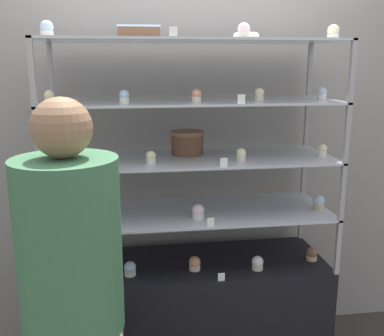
% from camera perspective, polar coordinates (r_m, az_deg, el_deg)
% --- Properties ---
extents(back_wall, '(8.00, 0.05, 2.60)m').
position_cam_1_polar(back_wall, '(2.82, -1.21, 3.41)').
color(back_wall, gray).
rests_on(back_wall, ground_plane).
extents(display_base, '(1.52, 0.54, 0.67)m').
position_cam_1_polar(display_base, '(2.77, 0.00, -18.14)').
color(display_base, black).
rests_on(display_base, ground_plane).
extents(display_riser_lower, '(1.52, 0.54, 0.31)m').
position_cam_1_polar(display_riser_lower, '(2.51, 0.00, -5.80)').
color(display_riser_lower, '#99999E').
rests_on(display_riser_lower, display_base).
extents(display_riser_middle, '(1.52, 0.54, 0.31)m').
position_cam_1_polar(display_riser_middle, '(2.42, 0.00, 1.04)').
color(display_riser_middle, '#99999E').
rests_on(display_riser_middle, display_riser_lower).
extents(display_riser_upper, '(1.52, 0.54, 0.31)m').
position_cam_1_polar(display_riser_upper, '(2.38, 0.00, 8.26)').
color(display_riser_upper, '#99999E').
rests_on(display_riser_upper, display_riser_middle).
extents(display_riser_top, '(1.52, 0.54, 0.31)m').
position_cam_1_polar(display_riser_top, '(2.37, 0.00, 15.63)').
color(display_riser_top, '#99999E').
rests_on(display_riser_top, display_riser_upper).
extents(layer_cake_centerpiece, '(0.19, 0.19, 0.13)m').
position_cam_1_polar(layer_cake_centerpiece, '(2.48, -0.61, 3.25)').
color(layer_cake_centerpiece, brown).
rests_on(layer_cake_centerpiece, display_riser_middle).
extents(sheet_cake_frosted, '(0.21, 0.17, 0.06)m').
position_cam_1_polar(sheet_cake_frosted, '(2.33, -6.83, 16.74)').
color(sheet_cake_frosted, brown).
rests_on(sheet_cake_frosted, display_riser_top).
extents(cupcake_0, '(0.06, 0.06, 0.08)m').
position_cam_1_polar(cupcake_0, '(2.54, -16.05, -12.24)').
color(cupcake_0, white).
rests_on(cupcake_0, display_base).
extents(cupcake_1, '(0.06, 0.06, 0.08)m').
position_cam_1_polar(cupcake_1, '(2.47, -7.87, -12.57)').
color(cupcake_1, beige).
rests_on(cupcake_1, display_base).
extents(cupcake_2, '(0.06, 0.06, 0.08)m').
position_cam_1_polar(cupcake_2, '(2.51, 0.24, -12.05)').
color(cupcake_2, beige).
rests_on(cupcake_2, display_base).
extents(cupcake_3, '(0.06, 0.06, 0.08)m').
position_cam_1_polar(cupcake_3, '(2.54, 8.31, -11.86)').
color(cupcake_3, beige).
rests_on(cupcake_3, display_base).
extents(cupcake_4, '(0.06, 0.06, 0.08)m').
position_cam_1_polar(cupcake_4, '(2.71, 14.97, -10.50)').
color(cupcake_4, '#CCB28C').
rests_on(cupcake_4, display_base).
extents(price_tag_0, '(0.04, 0.00, 0.04)m').
position_cam_1_polar(price_tag_0, '(2.40, 3.75, -13.65)').
color(price_tag_0, white).
rests_on(price_tag_0, display_base).
extents(cupcake_5, '(0.06, 0.06, 0.08)m').
position_cam_1_polar(cupcake_5, '(2.37, -16.71, -6.17)').
color(cupcake_5, '#CCB28C').
rests_on(cupcake_5, display_riser_lower).
extents(cupcake_6, '(0.06, 0.06, 0.08)m').
position_cam_1_polar(cupcake_6, '(2.37, 0.77, -5.59)').
color(cupcake_6, white).
rests_on(cupcake_6, display_riser_lower).
extents(cupcake_7, '(0.06, 0.06, 0.08)m').
position_cam_1_polar(cupcake_7, '(2.62, 15.79, -4.24)').
color(cupcake_7, '#CCB28C').
rests_on(cupcake_7, display_riser_lower).
extents(price_tag_1, '(0.04, 0.00, 0.04)m').
position_cam_1_polar(price_tag_1, '(2.27, 2.39, -6.87)').
color(price_tag_1, white).
rests_on(price_tag_1, display_riser_lower).
extents(cupcake_8, '(0.05, 0.05, 0.07)m').
position_cam_1_polar(cupcake_8, '(2.33, -17.01, 1.18)').
color(cupcake_8, '#CCB28C').
rests_on(cupcake_8, display_riser_middle).
extents(cupcake_9, '(0.05, 0.05, 0.07)m').
position_cam_1_polar(cupcake_9, '(2.26, -5.24, 1.35)').
color(cupcake_9, white).
rests_on(cupcake_9, display_riser_middle).
extents(cupcake_10, '(0.05, 0.05, 0.07)m').
position_cam_1_polar(cupcake_10, '(2.34, 6.27, 1.70)').
color(cupcake_10, beige).
rests_on(cupcake_10, display_riser_middle).
extents(cupcake_11, '(0.05, 0.05, 0.07)m').
position_cam_1_polar(cupcake_11, '(2.54, 16.21, 2.17)').
color(cupcake_11, white).
rests_on(cupcake_11, display_riser_middle).
extents(price_tag_2, '(0.04, 0.00, 0.04)m').
position_cam_1_polar(price_tag_2, '(2.20, 4.07, 0.73)').
color(price_tag_2, white).
rests_on(price_tag_2, display_riser_middle).
extents(cupcake_12, '(0.05, 0.05, 0.06)m').
position_cam_1_polar(cupcake_12, '(2.27, -17.68, 8.58)').
color(cupcake_12, beige).
rests_on(cupcake_12, display_riser_upper).
extents(cupcake_13, '(0.05, 0.05, 0.06)m').
position_cam_1_polar(cupcake_13, '(2.23, -8.61, 8.97)').
color(cupcake_13, white).
rests_on(cupcake_13, display_riser_upper).
extents(cupcake_14, '(0.05, 0.05, 0.06)m').
position_cam_1_polar(cupcake_14, '(2.26, 0.58, 9.18)').
color(cupcake_14, beige).
rests_on(cupcake_14, display_riser_upper).
extents(cupcake_15, '(0.05, 0.05, 0.06)m').
position_cam_1_polar(cupcake_15, '(2.37, 8.56, 9.23)').
color(cupcake_15, beige).
rests_on(cupcake_15, display_riser_upper).
extents(cupcake_16, '(0.05, 0.05, 0.06)m').
position_cam_1_polar(cupcake_16, '(2.52, 16.20, 9.08)').
color(cupcake_16, white).
rests_on(cupcake_16, display_riser_upper).
extents(price_tag_3, '(0.04, 0.00, 0.04)m').
position_cam_1_polar(price_tag_3, '(2.17, 6.29, 8.70)').
color(price_tag_3, white).
rests_on(price_tag_3, display_riser_upper).
extents(cupcake_17, '(0.06, 0.06, 0.07)m').
position_cam_1_polar(cupcake_17, '(2.25, -17.95, 16.45)').
color(cupcake_17, beige).
rests_on(cupcake_17, display_riser_top).
extents(cupcake_18, '(0.06, 0.06, 0.07)m').
position_cam_1_polar(cupcake_18, '(2.28, 6.59, 16.92)').
color(cupcake_18, beige).
rests_on(cupcake_18, display_riser_top).
extents(cupcake_19, '(0.06, 0.06, 0.07)m').
position_cam_1_polar(cupcake_19, '(2.48, 17.49, 16.12)').
color(cupcake_19, white).
rests_on(cupcake_19, display_riser_top).
extents(price_tag_4, '(0.04, 0.00, 0.04)m').
position_cam_1_polar(price_tag_4, '(2.11, -2.38, 16.95)').
color(price_tag_4, white).
rests_on(price_tag_4, display_riser_top).
extents(donut_glazed, '(0.14, 0.14, 0.04)m').
position_cam_1_polar(donut_glazed, '(2.47, 6.89, 16.27)').
color(donut_glazed, '#EFE5CC').
rests_on(donut_glazed, display_riser_top).
extents(customer_figure, '(0.39, 0.39, 1.67)m').
position_cam_1_polar(customer_figure, '(1.86, -14.87, -15.81)').
color(customer_figure, brown).
rests_on(customer_figure, ground_plane).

